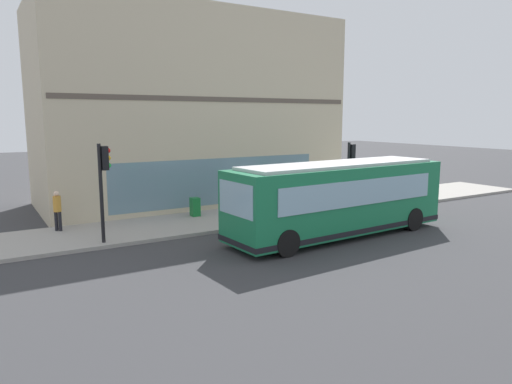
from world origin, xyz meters
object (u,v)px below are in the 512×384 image
at_px(city_bus_nearside, 338,199).
at_px(newspaper_vending_box, 195,207).
at_px(fire_hydrant, 332,197).
at_px(traffic_light_near_corner, 350,163).
at_px(traffic_light_down_block, 104,174).
at_px(pedestrian_by_light_pole, 301,194).
at_px(pedestrian_walking_along_curb, 355,188).
at_px(pedestrian_near_building_entrance, 57,208).

relative_size(city_bus_nearside, newspaper_vending_box, 11.29).
bearing_deg(fire_hydrant, traffic_light_near_corner, 166.32).
relative_size(traffic_light_near_corner, newspaper_vending_box, 3.89).
relative_size(traffic_light_down_block, pedestrian_by_light_pole, 2.28).
relative_size(traffic_light_near_corner, traffic_light_down_block, 0.93).
height_order(traffic_light_down_block, pedestrian_walking_along_curb, traffic_light_down_block).
bearing_deg(pedestrian_by_light_pole, traffic_light_down_block, 94.02).
relative_size(city_bus_nearside, pedestrian_walking_along_curb, 6.16).
bearing_deg(pedestrian_near_building_entrance, newspaper_vending_box, -91.88).
height_order(fire_hydrant, newspaper_vending_box, newspaper_vending_box).
bearing_deg(fire_hydrant, pedestrian_by_light_pole, 111.53).
distance_m(traffic_light_near_corner, pedestrian_walking_along_curb, 2.04).
xyz_separation_m(traffic_light_near_corner, pedestrian_walking_along_curb, (0.82, -1.12, -1.50)).
xyz_separation_m(pedestrian_near_building_entrance, pedestrian_walking_along_curb, (-2.14, -14.75, -0.04)).
bearing_deg(fire_hydrant, traffic_light_down_block, 98.36).
height_order(traffic_light_near_corner, pedestrian_walking_along_curb, traffic_light_near_corner).
bearing_deg(fire_hydrant, city_bus_nearside, 141.81).
bearing_deg(traffic_light_down_block, pedestrian_by_light_pole, -85.98).
bearing_deg(pedestrian_by_light_pole, pedestrian_walking_along_curb, -88.98).
distance_m(traffic_light_down_block, pedestrian_by_light_pole, 9.94).
height_order(traffic_light_near_corner, pedestrian_near_building_entrance, traffic_light_near_corner).
relative_size(city_bus_nearside, fire_hydrant, 13.73).
xyz_separation_m(fire_hydrant, pedestrian_near_building_entrance, (1.01, 14.10, 0.62)).
xyz_separation_m(traffic_light_near_corner, traffic_light_down_block, (0.07, 12.33, 0.20)).
bearing_deg(pedestrian_walking_along_curb, traffic_light_near_corner, 126.25).
relative_size(traffic_light_near_corner, pedestrian_near_building_entrance, 2.05).
xyz_separation_m(city_bus_nearside, traffic_light_down_block, (3.44, 8.62, 1.23)).
distance_m(pedestrian_near_building_entrance, pedestrian_by_light_pole, 11.29).
bearing_deg(traffic_light_near_corner, pedestrian_walking_along_curb, -53.75).
relative_size(traffic_light_down_block, pedestrian_walking_along_curb, 2.29).
xyz_separation_m(city_bus_nearside, pedestrian_by_light_pole, (4.12, -1.16, -0.45)).
height_order(pedestrian_near_building_entrance, pedestrian_by_light_pole, pedestrian_near_building_entrance).
height_order(city_bus_nearside, pedestrian_by_light_pole, city_bus_nearside).
distance_m(fire_hydrant, newspaper_vending_box, 7.95).
relative_size(city_bus_nearside, traffic_light_near_corner, 2.90).
bearing_deg(fire_hydrant, pedestrian_near_building_entrance, 85.91).
bearing_deg(city_bus_nearside, traffic_light_near_corner, -47.75).
distance_m(fire_hydrant, pedestrian_by_light_pole, 3.31).
relative_size(pedestrian_near_building_entrance, newspaper_vending_box, 1.90).
bearing_deg(pedestrian_near_building_entrance, city_bus_nearside, -122.54).
bearing_deg(city_bus_nearside, traffic_light_down_block, 68.25).
bearing_deg(traffic_light_down_block, pedestrian_near_building_entrance, 24.21).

